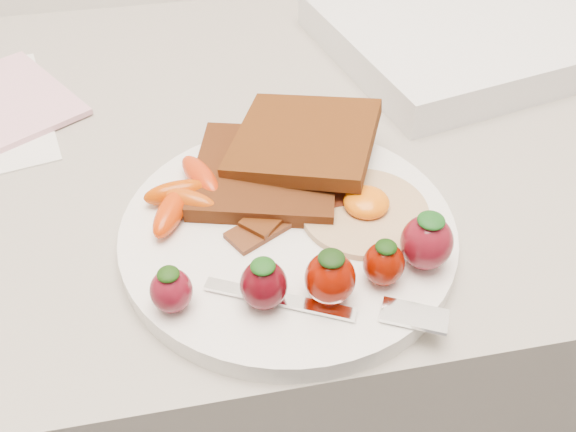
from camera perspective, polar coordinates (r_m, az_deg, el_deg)
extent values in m
cube|color=gray|center=(0.98, -1.63, -13.96)|extent=(2.00, 0.60, 0.90)
cylinder|color=white|center=(0.52, 0.00, -1.52)|extent=(0.27, 0.27, 0.02)
cube|color=black|center=(0.55, -2.01, 3.91)|extent=(0.15, 0.15, 0.01)
cube|color=black|center=(0.57, 1.46, 6.85)|extent=(0.16, 0.16, 0.03)
cylinder|color=beige|center=(0.52, 6.80, 0.37)|extent=(0.13, 0.13, 0.01)
ellipsoid|color=orange|center=(0.52, 6.98, 1.22)|extent=(0.05, 0.05, 0.02)
cube|color=#481809|center=(0.52, -0.25, 0.11)|extent=(0.10, 0.07, 0.00)
cube|color=#3B0304|center=(0.53, 1.29, 1.08)|extent=(0.11, 0.04, 0.00)
cube|color=black|center=(0.53, 0.23, 1.84)|extent=(0.09, 0.09, 0.00)
ellipsoid|color=#B73D00|center=(0.54, -9.88, 2.07)|extent=(0.06, 0.02, 0.02)
ellipsoid|color=#BA4307|center=(0.53, -8.91, 1.31)|extent=(0.05, 0.04, 0.02)
ellipsoid|color=#C63103|center=(0.52, -10.35, 0.41)|extent=(0.04, 0.06, 0.02)
ellipsoid|color=red|center=(0.55, -7.78, 3.50)|extent=(0.04, 0.06, 0.02)
ellipsoid|color=maroon|center=(0.45, -10.33, -6.54)|extent=(0.03, 0.03, 0.03)
ellipsoid|color=#15360A|center=(0.44, -10.61, -5.09)|extent=(0.02, 0.02, 0.01)
ellipsoid|color=#47050D|center=(0.45, -2.18, -6.13)|extent=(0.03, 0.03, 0.04)
ellipsoid|color=#144610|center=(0.43, -2.24, -4.47)|extent=(0.02, 0.02, 0.01)
ellipsoid|color=#6F0B00|center=(0.45, 3.76, -5.56)|extent=(0.04, 0.04, 0.04)
ellipsoid|color=black|center=(0.43, 3.88, -3.76)|extent=(0.02, 0.02, 0.01)
ellipsoid|color=#690C00|center=(0.47, 8.50, -4.22)|extent=(0.03, 0.03, 0.03)
ellipsoid|color=black|center=(0.45, 8.72, -2.73)|extent=(0.02, 0.02, 0.01)
ellipsoid|color=maroon|center=(0.48, 12.22, -2.30)|extent=(0.04, 0.04, 0.04)
ellipsoid|color=#134713|center=(0.47, 12.62, -0.38)|extent=(0.02, 0.02, 0.01)
cube|color=white|center=(0.46, -0.77, -7.39)|extent=(0.10, 0.06, 0.00)
cube|color=white|center=(0.46, 11.18, -8.68)|extent=(0.05, 0.04, 0.00)
cube|color=#E3A3B4|center=(0.74, -23.69, 9.47)|extent=(0.18, 0.19, 0.01)
cube|color=white|center=(0.81, 16.35, 15.60)|extent=(0.39, 0.33, 0.04)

